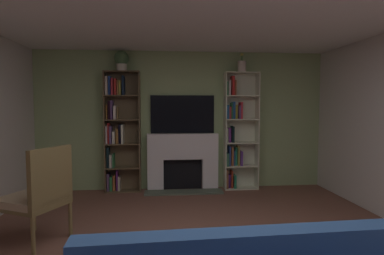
# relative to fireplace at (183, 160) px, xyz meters

# --- Properties ---
(wall_back_accent) EXTENTS (5.38, 0.06, 2.52)m
(wall_back_accent) POSITION_rel_fireplace_xyz_m (0.00, 0.14, 0.72)
(wall_back_accent) COLOR #99B278
(wall_back_accent) RESTS_ON ground_plane
(fireplace) EXTENTS (1.38, 0.51, 1.03)m
(fireplace) POSITION_rel_fireplace_xyz_m (0.00, 0.00, 0.00)
(fireplace) COLOR white
(fireplace) RESTS_ON ground_plane
(tv) EXTENTS (1.16, 0.06, 0.69)m
(tv) POSITION_rel_fireplace_xyz_m (0.00, 0.08, 0.84)
(tv) COLOR black
(tv) RESTS_ON fireplace
(bookshelf_left) EXTENTS (0.62, 0.27, 2.14)m
(bookshelf_left) POSITION_rel_fireplace_xyz_m (-1.14, 0.01, 0.56)
(bookshelf_left) COLOR brown
(bookshelf_left) RESTS_ON ground_plane
(bookshelf_right) EXTENTS (0.62, 0.27, 2.14)m
(bookshelf_right) POSITION_rel_fireplace_xyz_m (1.00, 0.01, 0.50)
(bookshelf_right) COLOR beige
(bookshelf_right) RESTS_ON ground_plane
(potted_plant) EXTENTS (0.26, 0.26, 0.35)m
(potted_plant) POSITION_rel_fireplace_xyz_m (-1.07, -0.04, 1.80)
(potted_plant) COLOR beige
(potted_plant) RESTS_ON bookshelf_left
(vase_with_flowers) EXTENTS (0.15, 0.15, 0.34)m
(vase_with_flowers) POSITION_rel_fireplace_xyz_m (1.07, -0.04, 1.71)
(vase_with_flowers) COLOR beige
(vase_with_flowers) RESTS_ON bookshelf_right
(armchair) EXTENTS (0.80, 0.79, 1.09)m
(armchair) POSITION_rel_fireplace_xyz_m (-1.74, -2.18, 0.02)
(armchair) COLOR brown
(armchair) RESTS_ON ground_plane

